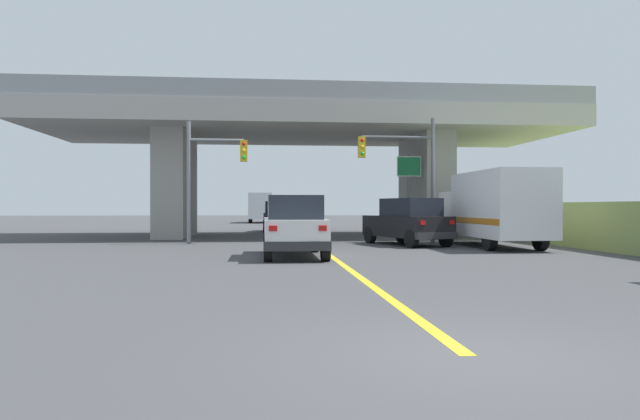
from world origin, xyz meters
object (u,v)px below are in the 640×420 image
(box_truck, at_px, (494,208))
(traffic_signal_farside, at_px, (209,168))
(sedan_oncoming, at_px, (278,216))
(semi_truck_distant, at_px, (260,207))
(suv_lead, at_px, (294,226))
(highway_sign, at_px, (409,177))
(traffic_signal_nearside, at_px, (408,165))
(suv_crossing, at_px, (408,222))

(box_truck, height_order, traffic_signal_farside, traffic_signal_farside)
(sedan_oncoming, distance_m, semi_truck_distant, 22.04)
(suv_lead, xyz_separation_m, sedan_oncoming, (-0.00, 19.77, -0.00))
(sedan_oncoming, height_order, highway_sign, highway_sign)
(semi_truck_distant, bearing_deg, sedan_oncoming, -86.57)
(traffic_signal_nearside, bearing_deg, suv_lead, -128.46)
(traffic_signal_farside, bearing_deg, suv_crossing, -11.61)
(traffic_signal_nearside, relative_size, traffic_signal_farside, 1.05)
(suv_crossing, bearing_deg, highway_sign, 56.60)
(sedan_oncoming, xyz_separation_m, traffic_signal_nearside, (5.64, -12.68, 2.59))
(suv_crossing, xyz_separation_m, sedan_oncoming, (-5.22, 14.36, -0.00))
(highway_sign, xyz_separation_m, semi_truck_distant, (-7.99, 30.82, -1.61))
(suv_lead, distance_m, highway_sign, 13.01)
(suv_crossing, relative_size, traffic_signal_farside, 0.90)
(traffic_signal_farside, relative_size, highway_sign, 1.22)
(sedan_oncoming, height_order, semi_truck_distant, semi_truck_distant)
(box_truck, bearing_deg, suv_crossing, 155.14)
(suv_crossing, bearing_deg, suv_lead, -152.56)
(suv_lead, distance_m, suv_crossing, 7.52)
(box_truck, distance_m, sedan_oncoming, 17.98)
(box_truck, relative_size, traffic_signal_farside, 1.35)
(sedan_oncoming, relative_size, traffic_signal_nearside, 0.76)
(highway_sign, bearing_deg, traffic_signal_nearside, -105.08)
(suv_crossing, xyz_separation_m, box_truck, (3.23, -1.50, 0.61))
(traffic_signal_farside, xyz_separation_m, highway_sign, (10.12, 3.75, -0.17))
(box_truck, xyz_separation_m, semi_truck_distant, (-9.77, 37.85, -0.01))
(suv_lead, bearing_deg, highway_sign, 58.63)
(semi_truck_distant, bearing_deg, suv_lead, -88.19)
(traffic_signal_farside, height_order, highway_sign, traffic_signal_farside)
(suv_crossing, relative_size, highway_sign, 1.10)
(semi_truck_distant, bearing_deg, traffic_signal_farside, -93.51)
(sedan_oncoming, height_order, traffic_signal_farside, traffic_signal_farside)
(semi_truck_distant, bearing_deg, traffic_signal_nearside, -78.65)
(suv_lead, bearing_deg, semi_truck_distant, 91.81)
(box_truck, bearing_deg, traffic_signal_nearside, 131.46)
(traffic_signal_farside, distance_m, semi_truck_distant, 34.68)
(box_truck, relative_size, traffic_signal_nearside, 1.28)
(semi_truck_distant, bearing_deg, suv_crossing, -79.81)
(box_truck, relative_size, semi_truck_distant, 1.03)
(box_truck, bearing_deg, highway_sign, 104.17)
(sedan_oncoming, bearing_deg, highway_sign, -52.91)
(highway_sign, distance_m, semi_truck_distant, 31.88)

